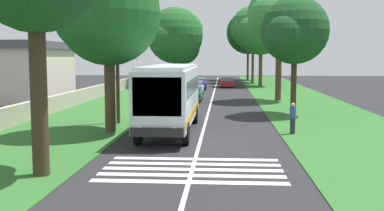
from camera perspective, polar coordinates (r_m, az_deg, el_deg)
ground at (r=23.30m, az=0.94°, el=-4.53°), size 160.00×160.00×0.00m
grass_verge_left at (r=39.25m, az=-9.96°, el=-0.29°), size 120.00×8.00×0.04m
grass_verge_right at (r=38.76m, az=14.30°, el=-0.46°), size 120.00×8.00×0.04m
centre_line at (r=38.14m, az=2.09°, el=-0.41°), size 110.00×0.16×0.01m
coach_bus at (r=26.52m, az=-2.57°, el=1.42°), size 11.16×2.62×3.73m
zebra_crossing at (r=17.99m, az=0.04°, el=-7.68°), size 4.05×6.80×0.01m
trailing_car_0 at (r=44.81m, az=0.06°, el=1.40°), size 4.30×1.78×1.43m
trailing_car_1 at (r=53.45m, az=0.42°, el=2.15°), size 4.30×1.78×1.43m
trailing_car_2 at (r=60.16m, az=0.88°, el=2.58°), size 4.30×1.78×1.43m
trailing_car_3 at (r=65.13m, az=4.24°, el=2.82°), size 4.30×1.78×1.43m
roadside_tree_left_1 at (r=75.81m, az=-1.25°, el=6.87°), size 6.94×5.53×8.29m
roadside_tree_left_2 at (r=26.68m, az=-10.17°, el=10.52°), size 6.55×5.69×9.37m
roadside_tree_left_3 at (r=84.67m, az=-1.31°, el=8.91°), size 8.91×7.26×12.32m
roadside_tree_left_4 at (r=63.94m, az=-2.20°, el=8.28°), size 8.34×7.50×10.67m
roadside_tree_right_0 at (r=75.45m, az=7.23°, el=9.09°), size 8.49×6.96×12.02m
roadside_tree_right_1 at (r=34.84m, az=12.05°, el=8.59°), size 5.87×4.83×8.44m
roadside_tree_right_2 at (r=45.53m, az=10.23°, el=10.42°), size 7.25×5.99×10.99m
roadside_tree_right_3 at (r=83.84m, az=6.63°, el=8.55°), size 9.30×7.49×11.99m
roadside_tree_right_4 at (r=67.15m, az=8.13°, el=8.88°), size 8.68×7.09×11.41m
utility_pole at (r=29.89m, az=-8.98°, el=6.42°), size 0.24×1.40×8.66m
roadside_wall at (r=44.89m, az=-12.67°, el=1.25°), size 70.00×0.40×1.23m
roadside_building at (r=49.41m, az=-20.98°, el=3.96°), size 12.39×9.68×5.60m
pedestrian at (r=26.23m, az=12.02°, el=-1.48°), size 0.34×0.34×1.69m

